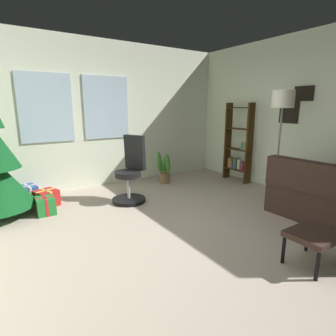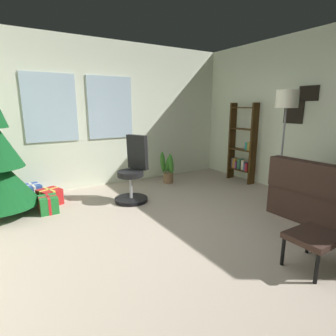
{
  "view_description": "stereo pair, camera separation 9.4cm",
  "coord_description": "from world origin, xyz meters",
  "px_view_note": "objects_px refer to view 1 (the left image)",
  "views": [
    {
      "loc": [
        -1.85,
        -2.47,
        1.59
      ],
      "look_at": [
        -0.11,
        0.17,
        0.86
      ],
      "focal_mm": 28.83,
      "sensor_mm": 36.0,
      "label": 1
    },
    {
      "loc": [
        -1.77,
        -2.52,
        1.59
      ],
      "look_at": [
        -0.11,
        0.17,
        0.86
      ],
      "focal_mm": 28.83,
      "sensor_mm": 36.0,
      "label": 2
    }
  ],
  "objects_px": {
    "gift_box_red": "(46,198)",
    "potted_plant": "(165,168)",
    "gift_box_blue": "(28,193)",
    "footstool": "(314,236)",
    "bookshelf": "(238,147)",
    "gift_box_gold": "(22,196)",
    "gift_box_green": "(46,206)",
    "office_chair": "(131,176)",
    "floor_lamp": "(282,108)"
  },
  "relations": [
    {
      "from": "bookshelf",
      "to": "gift_box_gold",
      "type": "bearing_deg",
      "value": 165.71
    },
    {
      "from": "gift_box_red",
      "to": "footstool",
      "type": "bearing_deg",
      "value": -59.23
    },
    {
      "from": "gift_box_green",
      "to": "gift_box_gold",
      "type": "bearing_deg",
      "value": 107.55
    },
    {
      "from": "gift_box_blue",
      "to": "office_chair",
      "type": "xyz_separation_m",
      "value": [
        1.48,
        -0.95,
        0.31
      ]
    },
    {
      "from": "footstool",
      "to": "potted_plant",
      "type": "distance_m",
      "value": 3.45
    },
    {
      "from": "bookshelf",
      "to": "potted_plant",
      "type": "relative_size",
      "value": 2.52
    },
    {
      "from": "gift_box_green",
      "to": "floor_lamp",
      "type": "xyz_separation_m",
      "value": [
        3.43,
        -1.52,
        1.44
      ]
    },
    {
      "from": "office_chair",
      "to": "bookshelf",
      "type": "relative_size",
      "value": 0.67
    },
    {
      "from": "potted_plant",
      "to": "gift_box_red",
      "type": "bearing_deg",
      "value": -176.88
    },
    {
      "from": "gift_box_red",
      "to": "gift_box_gold",
      "type": "relative_size",
      "value": 1.05
    },
    {
      "from": "potted_plant",
      "to": "gift_box_gold",
      "type": "bearing_deg",
      "value": 173.93
    },
    {
      "from": "gift_box_gold",
      "to": "gift_box_blue",
      "type": "xyz_separation_m",
      "value": [
        0.09,
        -0.0,
        0.02
      ]
    },
    {
      "from": "gift_box_green",
      "to": "gift_box_blue",
      "type": "xyz_separation_m",
      "value": [
        -0.14,
        0.75,
        0.01
      ]
    },
    {
      "from": "gift_box_blue",
      "to": "potted_plant",
      "type": "relative_size",
      "value": 0.56
    },
    {
      "from": "gift_box_red",
      "to": "potted_plant",
      "type": "height_order",
      "value": "potted_plant"
    },
    {
      "from": "gift_box_green",
      "to": "floor_lamp",
      "type": "relative_size",
      "value": 0.18
    },
    {
      "from": "footstool",
      "to": "gift_box_green",
      "type": "height_order",
      "value": "footstool"
    },
    {
      "from": "footstool",
      "to": "gift_box_green",
      "type": "xyz_separation_m",
      "value": [
        -2.03,
        2.95,
        -0.19
      ]
    },
    {
      "from": "footstool",
      "to": "bookshelf",
      "type": "distance_m",
      "value": 3.25
    },
    {
      "from": "gift_box_gold",
      "to": "potted_plant",
      "type": "xyz_separation_m",
      "value": [
        2.68,
        -0.28,
        0.19
      ]
    },
    {
      "from": "bookshelf",
      "to": "floor_lamp",
      "type": "distance_m",
      "value": 1.54
    },
    {
      "from": "office_chair",
      "to": "floor_lamp",
      "type": "distance_m",
      "value": 2.73
    },
    {
      "from": "gift_box_gold",
      "to": "gift_box_blue",
      "type": "distance_m",
      "value": 0.1
    },
    {
      "from": "gift_box_green",
      "to": "office_chair",
      "type": "relative_size",
      "value": 0.29
    },
    {
      "from": "gift_box_green",
      "to": "gift_box_blue",
      "type": "bearing_deg",
      "value": 100.85
    },
    {
      "from": "gift_box_green",
      "to": "potted_plant",
      "type": "relative_size",
      "value": 0.49
    },
    {
      "from": "gift_box_red",
      "to": "gift_box_gold",
      "type": "distance_m",
      "value": 0.52
    },
    {
      "from": "gift_box_red",
      "to": "gift_box_green",
      "type": "height_order",
      "value": "gift_box_red"
    },
    {
      "from": "bookshelf",
      "to": "potted_plant",
      "type": "height_order",
      "value": "bookshelf"
    },
    {
      "from": "office_chair",
      "to": "footstool",
      "type": "bearing_deg",
      "value": -75.77
    },
    {
      "from": "gift_box_red",
      "to": "gift_box_blue",
      "type": "distance_m",
      "value": 0.47
    },
    {
      "from": "gift_box_gold",
      "to": "floor_lamp",
      "type": "bearing_deg",
      "value": -31.72
    },
    {
      "from": "footstool",
      "to": "gift_box_blue",
      "type": "distance_m",
      "value": 4.3
    },
    {
      "from": "gift_box_red",
      "to": "bookshelf",
      "type": "bearing_deg",
      "value": -9.4
    },
    {
      "from": "footstool",
      "to": "gift_box_gold",
      "type": "bearing_deg",
      "value": 121.48
    },
    {
      "from": "gift_box_green",
      "to": "office_chair",
      "type": "xyz_separation_m",
      "value": [
        1.33,
        -0.19,
        0.32
      ]
    },
    {
      "from": "gift_box_green",
      "to": "gift_box_gold",
      "type": "height_order",
      "value": "gift_box_green"
    },
    {
      "from": "footstool",
      "to": "gift_box_gold",
      "type": "relative_size",
      "value": 1.3
    },
    {
      "from": "gift_box_red",
      "to": "floor_lamp",
      "type": "height_order",
      "value": "floor_lamp"
    },
    {
      "from": "gift_box_red",
      "to": "gift_box_blue",
      "type": "height_order",
      "value": "gift_box_blue"
    },
    {
      "from": "office_chair",
      "to": "floor_lamp",
      "type": "height_order",
      "value": "floor_lamp"
    },
    {
      "from": "gift_box_gold",
      "to": "potted_plant",
      "type": "relative_size",
      "value": 0.58
    },
    {
      "from": "gift_box_green",
      "to": "potted_plant",
      "type": "xyz_separation_m",
      "value": [
        2.44,
        0.47,
        0.17
      ]
    },
    {
      "from": "gift_box_blue",
      "to": "office_chair",
      "type": "distance_m",
      "value": 1.78
    },
    {
      "from": "floor_lamp",
      "to": "potted_plant",
      "type": "height_order",
      "value": "floor_lamp"
    },
    {
      "from": "footstool",
      "to": "gift_box_green",
      "type": "bearing_deg",
      "value": 124.53
    },
    {
      "from": "footstool",
      "to": "bookshelf",
      "type": "bearing_deg",
      "value": 55.98
    },
    {
      "from": "gift_box_red",
      "to": "potted_plant",
      "type": "xyz_separation_m",
      "value": [
        2.37,
        0.13,
        0.17
      ]
    },
    {
      "from": "footstool",
      "to": "potted_plant",
      "type": "xyz_separation_m",
      "value": [
        0.41,
        3.42,
        -0.01
      ]
    },
    {
      "from": "gift_box_blue",
      "to": "gift_box_red",
      "type": "bearing_deg",
      "value": -62.47
    }
  ]
}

